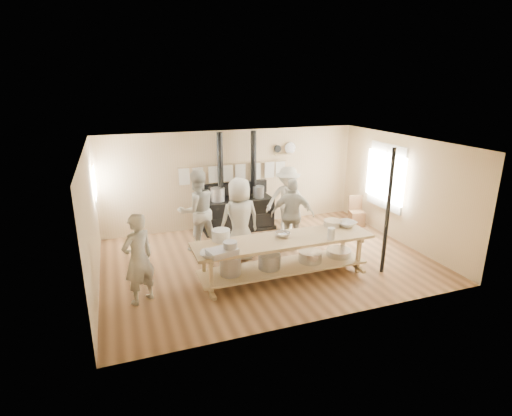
% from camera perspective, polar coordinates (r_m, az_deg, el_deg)
% --- Properties ---
extents(ground, '(7.00, 7.00, 0.00)m').
position_cam_1_polar(ground, '(8.97, 1.56, -7.43)').
color(ground, brown).
rests_on(ground, ground).
extents(room_shell, '(7.00, 7.00, 7.00)m').
position_cam_1_polar(room_shell, '(8.41, 1.65, 2.65)').
color(room_shell, '#CCB282').
rests_on(room_shell, ground).
extents(window_right, '(0.09, 1.50, 1.65)m').
position_cam_1_polar(window_right, '(10.65, 18.12, 4.28)').
color(window_right, beige).
rests_on(window_right, ground).
extents(left_opening, '(0.00, 0.90, 0.90)m').
position_cam_1_polar(left_opening, '(9.82, -22.06, 3.40)').
color(left_opening, white).
rests_on(left_opening, ground).
extents(stove, '(1.90, 0.75, 2.60)m').
position_cam_1_polar(stove, '(10.64, -2.60, -0.34)').
color(stove, black).
rests_on(stove, ground).
extents(towel_rail, '(3.00, 0.04, 0.47)m').
position_cam_1_polar(towel_rail, '(10.64, -3.09, 5.40)').
color(towel_rail, tan).
rests_on(towel_rail, ground).
extents(back_wall_shelf, '(0.63, 0.14, 0.32)m').
position_cam_1_polar(back_wall_shelf, '(11.08, 4.16, 8.25)').
color(back_wall_shelf, tan).
rests_on(back_wall_shelf, ground).
extents(prep_table, '(3.60, 0.90, 0.85)m').
position_cam_1_polar(prep_table, '(7.99, 3.89, -6.60)').
color(prep_table, tan).
rests_on(prep_table, ground).
extents(support_post, '(0.08, 0.08, 2.60)m').
position_cam_1_polar(support_post, '(8.37, 18.30, -0.64)').
color(support_post, black).
rests_on(support_post, ground).
extents(cook_far_left, '(0.73, 0.66, 1.67)m').
position_cam_1_polar(cook_far_left, '(7.31, -16.46, -6.99)').
color(cook_far_left, beige).
rests_on(cook_far_left, ground).
extents(cook_left, '(1.05, 0.89, 1.91)m').
position_cam_1_polar(cook_left, '(9.30, -8.39, -0.38)').
color(cook_left, beige).
rests_on(cook_left, ground).
extents(cook_center, '(0.96, 0.68, 1.86)m').
position_cam_1_polar(cook_center, '(8.67, -2.36, -1.70)').
color(cook_center, beige).
rests_on(cook_center, ground).
extents(cook_right, '(1.08, 0.79, 1.70)m').
position_cam_1_polar(cook_right, '(9.26, 5.24, -0.98)').
color(cook_right, beige).
rests_on(cook_right, ground).
extents(cook_by_window, '(1.25, 0.91, 1.74)m').
position_cam_1_polar(cook_by_window, '(10.38, 4.52, 1.19)').
color(cook_by_window, beige).
rests_on(cook_by_window, ground).
extents(chair, '(0.46, 0.46, 0.81)m').
position_cam_1_polar(chair, '(11.34, 14.14, -1.22)').
color(chair, brown).
rests_on(chair, ground).
extents(bowl_white_a, '(0.48, 0.48, 0.09)m').
position_cam_1_polar(bowl_white_a, '(7.11, -6.51, -6.56)').
color(bowl_white_a, silver).
rests_on(bowl_white_a, prep_table).
extents(bowl_steel_a, '(0.40, 0.40, 0.09)m').
position_cam_1_polar(bowl_steel_a, '(7.94, 3.81, -3.81)').
color(bowl_steel_a, silver).
rests_on(bowl_steel_a, prep_table).
extents(bowl_white_b, '(0.49, 0.49, 0.10)m').
position_cam_1_polar(bowl_white_b, '(8.73, 12.77, -2.19)').
color(bowl_white_b, silver).
rests_on(bowl_white_b, prep_table).
extents(bowl_steel_b, '(0.51, 0.51, 0.12)m').
position_cam_1_polar(bowl_steel_b, '(8.68, 10.89, -2.13)').
color(bowl_steel_b, silver).
rests_on(bowl_steel_b, prep_table).
extents(roasting_pan, '(0.58, 0.45, 0.11)m').
position_cam_1_polar(roasting_pan, '(7.15, -4.85, -6.26)').
color(roasting_pan, '#B2B2B7').
rests_on(roasting_pan, prep_table).
extents(mixing_bowl_large, '(0.43, 0.43, 0.12)m').
position_cam_1_polar(mixing_bowl_large, '(8.67, 10.88, -2.12)').
color(mixing_bowl_large, silver).
rests_on(mixing_bowl_large, prep_table).
extents(bucket_galv, '(0.27, 0.27, 0.23)m').
position_cam_1_polar(bucket_galv, '(7.16, -3.70, -5.68)').
color(bucket_galv, gray).
rests_on(bucket_galv, prep_table).
extents(deep_bowl_enamel, '(0.37, 0.37, 0.22)m').
position_cam_1_polar(deep_bowl_enamel, '(7.75, -5.02, -3.88)').
color(deep_bowl_enamel, silver).
rests_on(deep_bowl_enamel, prep_table).
extents(pitcher, '(0.16, 0.16, 0.23)m').
position_cam_1_polar(pitcher, '(7.92, 10.70, -3.61)').
color(pitcher, silver).
rests_on(pitcher, prep_table).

